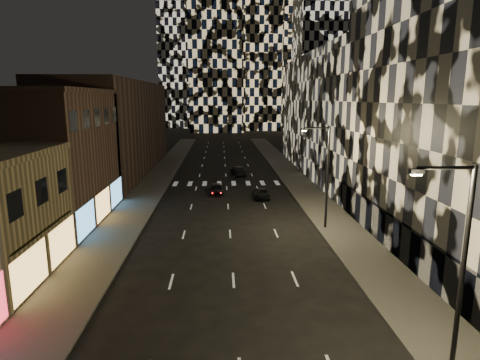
{
  "coord_description": "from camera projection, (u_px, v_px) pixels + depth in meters",
  "views": [
    {
      "loc": [
        -0.74,
        -4.06,
        11.56
      ],
      "look_at": [
        0.57,
        23.0,
        6.0
      ],
      "focal_mm": 30.0,
      "sensor_mm": 36.0,
      "label": 1
    }
  ],
  "objects": [
    {
      "name": "car_dark_rightlane",
      "position": [
        262.0,
        194.0,
        46.87
      ],
      "size": [
        2.0,
        3.98,
        1.08
      ],
      "primitive_type": "imported",
      "rotation": [
        0.0,
        0.0,
        -0.05
      ],
      "color": "black",
      "rests_on": "ground"
    },
    {
      "name": "curb_right",
      "position": [
        283.0,
        182.0,
        55.62
      ],
      "size": [
        0.2,
        120.0,
        0.15
      ],
      "primitive_type": "cube",
      "color": "#4C4C47",
      "rests_on": "ground"
    },
    {
      "name": "streetlight_near",
      "position": [
        458.0,
        262.0,
        15.44
      ],
      "size": [
        2.55,
        0.25,
        9.0
      ],
      "color": "black",
      "rests_on": "sidewalk_right"
    },
    {
      "name": "retail_filler_left",
      "position": [
        117.0,
        128.0,
        62.83
      ],
      "size": [
        10.0,
        40.0,
        14.0
      ],
      "primitive_type": "cube",
      "color": "#4B352A",
      "rests_on": "ground"
    },
    {
      "name": "sidewalk_right",
      "position": [
        298.0,
        182.0,
        55.72
      ],
      "size": [
        4.0,
        120.0,
        0.15
      ],
      "primitive_type": "cube",
      "color": "#47443F",
      "rests_on": "ground"
    },
    {
      "name": "sidewalk_left",
      "position": [
        153.0,
        184.0,
        54.77
      ],
      "size": [
        4.0,
        120.0,
        0.15
      ],
      "primitive_type": "cube",
      "color": "#47443F",
      "rests_on": "ground"
    },
    {
      "name": "curb_left",
      "position": [
        169.0,
        183.0,
        54.87
      ],
      "size": [
        0.2,
        120.0,
        0.15
      ],
      "primitive_type": "cube",
      "color": "#4C4C47",
      "rests_on": "ground"
    },
    {
      "name": "car_dark_oncoming",
      "position": [
        238.0,
        170.0,
        61.26
      ],
      "size": [
        2.42,
        4.9,
        1.37
      ],
      "primitive_type": "imported",
      "rotation": [
        0.0,
        0.0,
        3.25
      ],
      "color": "black",
      "rests_on": "ground"
    },
    {
      "name": "midrise_base",
      "position": [
        392.0,
        232.0,
        30.59
      ],
      "size": [
        0.6,
        25.0,
        3.0
      ],
      "primitive_type": "cube",
      "color": "#383838",
      "rests_on": "ground"
    },
    {
      "name": "retail_brown",
      "position": [
        45.0,
        159.0,
        37.1
      ],
      "size": [
        10.0,
        15.0,
        12.0
      ],
      "primitive_type": "cube",
      "color": "#4B352A",
      "rests_on": "ground"
    },
    {
      "name": "midrise_filler_right",
      "position": [
        356.0,
        115.0,
        61.24
      ],
      "size": [
        16.0,
        40.0,
        18.0
      ],
      "primitive_type": "cube",
      "color": "#232326",
      "rests_on": "ground"
    },
    {
      "name": "car_dark_midlane",
      "position": [
        217.0,
        189.0,
        48.99
      ],
      "size": [
        1.72,
        3.89,
        1.3
      ],
      "primitive_type": "imported",
      "rotation": [
        0.0,
        0.0,
        0.05
      ],
      "color": "black",
      "rests_on": "ground"
    },
    {
      "name": "streetlight_far",
      "position": [
        325.0,
        170.0,
        35.01
      ],
      "size": [
        2.55,
        0.25,
        9.0
      ],
      "color": "black",
      "rests_on": "sidewalk_right"
    }
  ]
}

